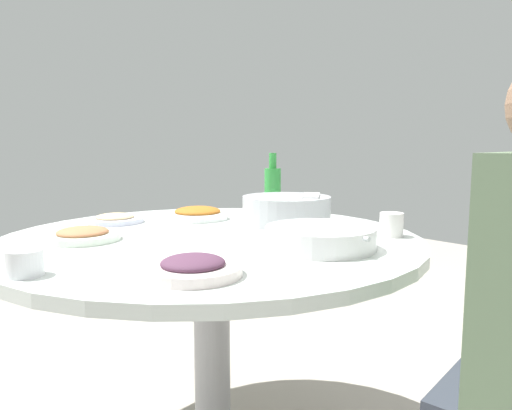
% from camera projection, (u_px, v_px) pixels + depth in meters
% --- Properties ---
extents(round_dining_table, '(1.27, 1.27, 0.76)m').
position_uv_depth(round_dining_table, '(211.00, 270.00, 1.45)').
color(round_dining_table, '#99999E').
rests_on(round_dining_table, ground).
extents(rice_bowl, '(0.31, 0.31, 0.11)m').
position_uv_depth(rice_bowl, '(286.00, 209.00, 1.64)').
color(rice_bowl, '#B2B5BA').
rests_on(rice_bowl, round_dining_table).
extents(soup_bowl, '(0.32, 0.29, 0.06)m').
position_uv_depth(soup_bowl, '(320.00, 238.00, 1.25)').
color(soup_bowl, silver).
rests_on(soup_bowl, round_dining_table).
extents(dish_tofu_braise, '(0.21, 0.21, 0.04)m').
position_uv_depth(dish_tofu_braise, '(83.00, 235.00, 1.36)').
color(dish_tofu_braise, white).
rests_on(dish_tofu_braise, round_dining_table).
extents(dish_stirfry, '(0.22, 0.22, 0.05)m').
position_uv_depth(dish_stirfry, '(198.00, 214.00, 1.75)').
color(dish_stirfry, white).
rests_on(dish_stirfry, round_dining_table).
extents(dish_noodles, '(0.20, 0.20, 0.03)m').
position_uv_depth(dish_noodles, '(115.00, 219.00, 1.67)').
color(dish_noodles, silver).
rests_on(dish_noodles, round_dining_table).
extents(dish_eggplant, '(0.21, 0.21, 0.04)m').
position_uv_depth(dish_eggplant, '(193.00, 267.00, 0.99)').
color(dish_eggplant, white).
rests_on(dish_eggplant, round_dining_table).
extents(green_bottle, '(0.07, 0.07, 0.24)m').
position_uv_depth(green_bottle, '(273.00, 188.00, 1.95)').
color(green_bottle, '#2F8E3B').
rests_on(green_bottle, round_dining_table).
extents(tea_cup_near, '(0.08, 0.08, 0.06)m').
position_uv_depth(tea_cup_near, '(25.00, 263.00, 0.98)').
color(tea_cup_near, white).
rests_on(tea_cup_near, round_dining_table).
extents(tea_cup_far, '(0.07, 0.07, 0.07)m').
position_uv_depth(tea_cup_far, '(391.00, 225.00, 1.42)').
color(tea_cup_far, white).
rests_on(tea_cup_far, round_dining_table).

